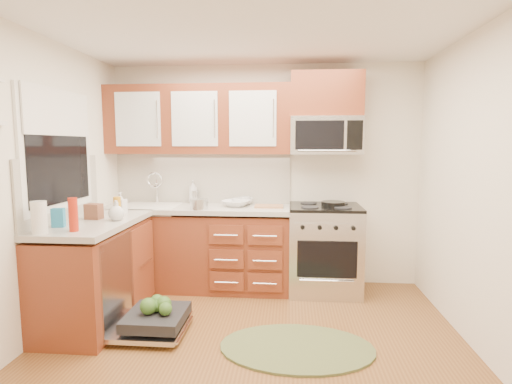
# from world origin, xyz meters

# --- Properties ---
(floor) EXTENTS (3.50, 3.50, 0.00)m
(floor) POSITION_xyz_m (0.00, 0.00, 0.00)
(floor) COLOR brown
(floor) RESTS_ON ground
(ceiling) EXTENTS (3.50, 3.50, 0.00)m
(ceiling) POSITION_xyz_m (0.00, 0.00, 2.50)
(ceiling) COLOR white
(ceiling) RESTS_ON ground
(wall_back) EXTENTS (3.50, 0.04, 2.50)m
(wall_back) POSITION_xyz_m (0.00, 1.75, 1.25)
(wall_back) COLOR silver
(wall_back) RESTS_ON ground
(wall_front) EXTENTS (3.50, 0.04, 2.50)m
(wall_front) POSITION_xyz_m (0.00, -1.75, 1.25)
(wall_front) COLOR silver
(wall_front) RESTS_ON ground
(wall_left) EXTENTS (0.04, 3.50, 2.50)m
(wall_left) POSITION_xyz_m (-1.75, 0.00, 1.25)
(wall_left) COLOR silver
(wall_left) RESTS_ON ground
(wall_right) EXTENTS (0.04, 3.50, 2.50)m
(wall_right) POSITION_xyz_m (1.75, 0.00, 1.25)
(wall_right) COLOR silver
(wall_right) RESTS_ON ground
(base_cabinet_back) EXTENTS (2.05, 0.60, 0.85)m
(base_cabinet_back) POSITION_xyz_m (-0.73, 1.45, 0.42)
(base_cabinet_back) COLOR brown
(base_cabinet_back) RESTS_ON ground
(base_cabinet_left) EXTENTS (0.60, 1.25, 0.85)m
(base_cabinet_left) POSITION_xyz_m (-1.45, 0.52, 0.42)
(base_cabinet_left) COLOR brown
(base_cabinet_left) RESTS_ON ground
(countertop_back) EXTENTS (2.07, 0.64, 0.05)m
(countertop_back) POSITION_xyz_m (-0.72, 1.44, 0.90)
(countertop_back) COLOR beige
(countertop_back) RESTS_ON base_cabinet_back
(countertop_left) EXTENTS (0.64, 1.27, 0.05)m
(countertop_left) POSITION_xyz_m (-1.44, 0.53, 0.90)
(countertop_left) COLOR beige
(countertop_left) RESTS_ON base_cabinet_left
(backsplash_back) EXTENTS (2.05, 0.02, 0.57)m
(backsplash_back) POSITION_xyz_m (-0.73, 1.74, 1.21)
(backsplash_back) COLOR #B9B3A6
(backsplash_back) RESTS_ON ground
(backsplash_left) EXTENTS (0.02, 1.25, 0.57)m
(backsplash_left) POSITION_xyz_m (-1.74, 0.52, 1.21)
(backsplash_left) COLOR #B9B3A6
(backsplash_left) RESTS_ON ground
(upper_cabinets) EXTENTS (2.05, 0.35, 0.75)m
(upper_cabinets) POSITION_xyz_m (-0.73, 1.57, 1.88)
(upper_cabinets) COLOR brown
(upper_cabinets) RESTS_ON ground
(cabinet_over_mw) EXTENTS (0.76, 0.35, 0.47)m
(cabinet_over_mw) POSITION_xyz_m (0.68, 1.57, 2.13)
(cabinet_over_mw) COLOR brown
(cabinet_over_mw) RESTS_ON ground
(range) EXTENTS (0.76, 0.64, 0.95)m
(range) POSITION_xyz_m (0.68, 1.43, 0.47)
(range) COLOR silver
(range) RESTS_ON ground
(microwave) EXTENTS (0.76, 0.38, 0.40)m
(microwave) POSITION_xyz_m (0.68, 1.55, 1.70)
(microwave) COLOR silver
(microwave) RESTS_ON ground
(sink) EXTENTS (0.62, 0.50, 0.26)m
(sink) POSITION_xyz_m (-1.25, 1.42, 0.80)
(sink) COLOR white
(sink) RESTS_ON ground
(dishwasher) EXTENTS (0.70, 0.60, 0.20)m
(dishwasher) POSITION_xyz_m (-0.86, 0.30, 0.10)
(dishwasher) COLOR silver
(dishwasher) RESTS_ON ground
(window) EXTENTS (0.03, 1.05, 1.05)m
(window) POSITION_xyz_m (-1.74, 0.50, 1.55)
(window) COLOR white
(window) RESTS_ON ground
(window_blind) EXTENTS (0.02, 0.96, 0.40)m
(window_blind) POSITION_xyz_m (-1.71, 0.50, 1.88)
(window_blind) COLOR white
(window_blind) RESTS_ON ground
(rug) EXTENTS (1.29, 0.91, 0.02)m
(rug) POSITION_xyz_m (0.37, 0.14, 0.01)
(rug) COLOR #555E35
(rug) RESTS_ON ground
(skillet) EXTENTS (0.30, 0.30, 0.05)m
(skillet) POSITION_xyz_m (0.76, 1.42, 0.97)
(skillet) COLOR black
(skillet) RESTS_ON range
(stock_pot) EXTENTS (0.19, 0.19, 0.11)m
(stock_pot) POSITION_xyz_m (-0.65, 1.22, 0.98)
(stock_pot) COLOR silver
(stock_pot) RESTS_ON countertop_back
(cutting_board) EXTENTS (0.31, 0.20, 0.02)m
(cutting_board) POSITION_xyz_m (0.07, 1.43, 0.94)
(cutting_board) COLOR #A07349
(cutting_board) RESTS_ON countertop_back
(canister) EXTENTS (0.12, 0.12, 0.15)m
(canister) POSITION_xyz_m (-0.79, 1.65, 1.00)
(canister) COLOR silver
(canister) RESTS_ON countertop_back
(paper_towel_roll) EXTENTS (0.14, 0.14, 0.25)m
(paper_towel_roll) POSITION_xyz_m (-1.60, -0.02, 1.05)
(paper_towel_roll) COLOR white
(paper_towel_roll) RESTS_ON countertop_left
(mustard_bottle) EXTENTS (0.08, 0.08, 0.21)m
(mustard_bottle) POSITION_xyz_m (-1.26, 0.60, 1.03)
(mustard_bottle) COLOR orange
(mustard_bottle) RESTS_ON countertop_left
(red_bottle) EXTENTS (0.09, 0.09, 0.27)m
(red_bottle) POSITION_xyz_m (-1.39, 0.08, 1.06)
(red_bottle) COLOR #B4220F
(red_bottle) RESTS_ON countertop_left
(wooden_box) EXTENTS (0.15, 0.11, 0.14)m
(wooden_box) POSITION_xyz_m (-1.48, 0.60, 1.00)
(wooden_box) COLOR brown
(wooden_box) RESTS_ON countertop_left
(blue_carton) EXTENTS (0.11, 0.07, 0.16)m
(blue_carton) POSITION_xyz_m (-1.60, 0.23, 1.00)
(blue_carton) COLOR teal
(blue_carton) RESTS_ON countertop_left
(bowl_a) EXTENTS (0.37, 0.37, 0.07)m
(bowl_a) POSITION_xyz_m (-0.29, 1.45, 0.96)
(bowl_a) COLOR #999999
(bowl_a) RESTS_ON countertop_back
(bowl_b) EXTENTS (0.24, 0.24, 0.07)m
(bowl_b) POSITION_xyz_m (-0.24, 1.60, 0.96)
(bowl_b) COLOR #999999
(bowl_b) RESTS_ON countertop_back
(cup) EXTENTS (0.12, 0.12, 0.09)m
(cup) POSITION_xyz_m (-0.21, 1.65, 0.97)
(cup) COLOR #999999
(cup) RESTS_ON countertop_back
(soap_bottle_a) EXTENTS (0.12, 0.12, 0.27)m
(soap_bottle_a) POSITION_xyz_m (-0.82, 1.67, 1.06)
(soap_bottle_a) COLOR #999999
(soap_bottle_a) RESTS_ON countertop_back
(soap_bottle_b) EXTENTS (0.11, 0.11, 0.21)m
(soap_bottle_b) POSITION_xyz_m (-1.36, 0.90, 1.03)
(soap_bottle_b) COLOR #999999
(soap_bottle_b) RESTS_ON countertop_left
(soap_bottle_c) EXTENTS (0.18, 0.18, 0.18)m
(soap_bottle_c) POSITION_xyz_m (-1.25, 0.55, 1.02)
(soap_bottle_c) COLOR #999999
(soap_bottle_c) RESTS_ON countertop_left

